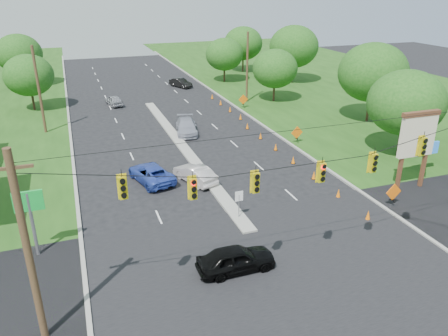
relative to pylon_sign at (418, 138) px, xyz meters
name	(u,v)px	position (x,y,z in m)	size (l,w,h in m)	color
ground	(278,270)	(-14.31, -6.20, -4.00)	(160.00, 160.00, 0.00)	black
grass_right	(435,119)	(15.69, 13.80, -4.00)	(40.00, 160.00, 0.06)	#1E4714
cross_street	(278,270)	(-14.31, -6.20, -4.00)	(160.00, 14.00, 0.02)	black
curb_left	(70,130)	(-24.41, 23.80, -4.00)	(0.25, 110.00, 0.16)	gray
curb_right	(244,113)	(-4.21, 23.80, -4.00)	(0.25, 110.00, 0.16)	gray
median	(182,146)	(-14.31, 14.80, -4.00)	(1.00, 34.00, 0.18)	gray
median_sign	(239,199)	(-14.31, -0.20, -2.54)	(0.55, 0.06, 2.05)	gray
signal_span	(292,197)	(-14.37, -7.20, 0.97)	(25.60, 0.32, 9.00)	#422D1C
utility_pole_far_left	(39,91)	(-26.81, 23.80, 0.50)	(0.28, 0.28, 9.00)	#422D1C
utility_pole_far_right	(247,68)	(-1.81, 28.80, 0.50)	(0.28, 0.28, 9.00)	#422D1C
pylon_sign	(418,138)	(0.00, 0.00, 0.00)	(5.90, 2.30, 6.12)	#59331E
cone_0	(368,215)	(-6.25, -3.20, -3.65)	(0.32, 0.32, 0.70)	orange
cone_1	(338,193)	(-6.25, 0.30, -3.65)	(0.32, 0.32, 0.70)	orange
cone_2	(314,175)	(-6.25, 3.80, -3.65)	(0.32, 0.32, 0.70)	orange
cone_3	(293,160)	(-6.25, 7.30, -3.65)	(0.32, 0.32, 0.70)	orange
cone_4	(276,147)	(-6.25, 10.80, -3.65)	(0.32, 0.32, 0.70)	orange
cone_5	(261,136)	(-6.25, 14.30, -3.65)	(0.32, 0.32, 0.70)	orange
cone_6	(247,126)	(-6.25, 17.80, -3.65)	(0.32, 0.32, 0.70)	orange
cone_7	(241,117)	(-5.65, 21.30, -3.65)	(0.32, 0.32, 0.70)	orange
cone_8	(230,109)	(-5.65, 24.80, -3.65)	(0.32, 0.32, 0.70)	orange
cone_9	(221,102)	(-5.65, 28.30, -3.65)	(0.32, 0.32, 0.70)	orange
cone_10	(212,96)	(-5.65, 31.80, -3.65)	(0.32, 0.32, 0.70)	orange
work_sign_0	(393,193)	(-3.51, -2.20, -2.91)	(1.27, 0.58, 1.37)	black
work_sign_1	(297,133)	(-3.51, 11.80, -2.91)	(1.27, 0.58, 1.37)	black
work_sign_2	(243,100)	(-3.51, 25.80, -2.91)	(1.27, 0.58, 1.37)	black
tree_5	(29,75)	(-28.31, 33.80, 0.34)	(5.88, 5.88, 6.86)	black
tree_6	(19,54)	(-30.31, 48.80, 0.96)	(6.72, 6.72, 7.84)	black
tree_7	(406,103)	(3.69, 5.80, 0.96)	(6.72, 6.72, 7.84)	black
tree_8	(373,72)	(7.69, 15.80, 1.58)	(7.56, 7.56, 8.82)	black
tree_9	(275,69)	(1.69, 27.80, 0.34)	(5.88, 5.88, 6.86)	black
tree_10	(294,47)	(9.69, 37.80, 1.58)	(7.56, 7.56, 8.82)	black
tree_11	(243,43)	(5.69, 48.80, 0.96)	(6.72, 6.72, 7.84)	black
tree_12	(224,54)	(-0.31, 41.80, 0.34)	(5.88, 5.88, 6.86)	black
black_sedan	(236,259)	(-16.54, -5.43, -3.26)	(1.74, 4.34, 1.48)	black
white_sedan	(195,174)	(-15.40, 6.49, -3.30)	(1.47, 4.22, 1.39)	beige
blue_pickup	(151,173)	(-18.65, 7.76, -3.30)	(2.31, 5.01, 1.39)	#2D47AE
silver_car_far	(186,126)	(-12.84, 18.62, -3.27)	(2.06, 5.06, 1.47)	#989AAB
silver_car_oncoming	(114,100)	(-18.66, 32.79, -3.35)	(1.53, 3.81, 1.30)	gray
dark_car_receding	(181,83)	(-7.86, 40.43, -3.33)	(1.41, 4.05, 1.33)	black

